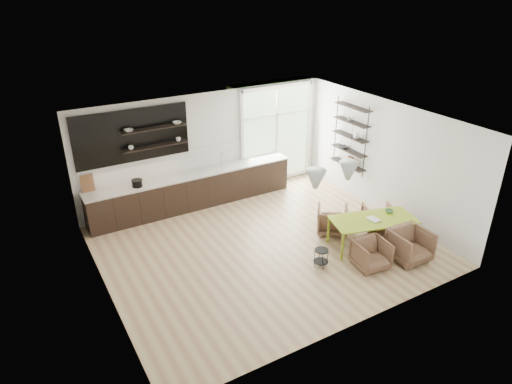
% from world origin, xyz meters
% --- Properties ---
extents(room, '(7.02, 6.01, 2.91)m').
position_xyz_m(room, '(0.58, 1.10, 1.46)').
color(room, '#D3BA8A').
rests_on(room, ground).
extents(kitchen_run, '(5.54, 0.69, 2.75)m').
position_xyz_m(kitchen_run, '(-0.69, 2.69, 0.60)').
color(kitchen_run, black).
rests_on(kitchen_run, ground).
extents(right_shelving, '(0.26, 1.22, 1.90)m').
position_xyz_m(right_shelving, '(3.36, 1.17, 1.65)').
color(right_shelving, black).
rests_on(right_shelving, ground).
extents(dining_table, '(2.03, 1.31, 0.68)m').
position_xyz_m(dining_table, '(2.10, -1.18, 0.64)').
color(dining_table, '#92B120').
rests_on(dining_table, ground).
extents(armchair_back_left, '(0.98, 0.99, 0.65)m').
position_xyz_m(armchair_back_left, '(1.72, -0.24, 0.32)').
color(armchair_back_left, brown).
rests_on(armchair_back_left, ground).
extents(armchair_back_right, '(0.89, 0.90, 0.62)m').
position_xyz_m(armchair_back_right, '(2.73, -0.73, 0.31)').
color(armchair_back_right, brown).
rests_on(armchair_back_right, ground).
extents(armchair_front_left, '(0.73, 0.75, 0.62)m').
position_xyz_m(armchair_front_left, '(1.50, -1.80, 0.31)').
color(armchair_front_left, brown).
rests_on(armchair_front_left, ground).
extents(armchair_front_right, '(0.80, 0.82, 0.72)m').
position_xyz_m(armchair_front_right, '(2.40, -2.02, 0.36)').
color(armchair_front_right, brown).
rests_on(armchair_front_right, ground).
extents(wire_stool, '(0.31, 0.31, 0.40)m').
position_xyz_m(wire_stool, '(0.62, -1.26, 0.26)').
color(wire_stool, black).
rests_on(wire_stool, ground).
extents(table_book, '(0.22, 0.29, 0.03)m').
position_xyz_m(table_book, '(1.97, -1.21, 0.70)').
color(table_book, white).
rests_on(table_book, dining_table).
extents(table_bowl, '(0.19, 0.19, 0.06)m').
position_xyz_m(table_bowl, '(2.62, -1.13, 0.71)').
color(table_bowl, '#4F894F').
rests_on(table_bowl, dining_table).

